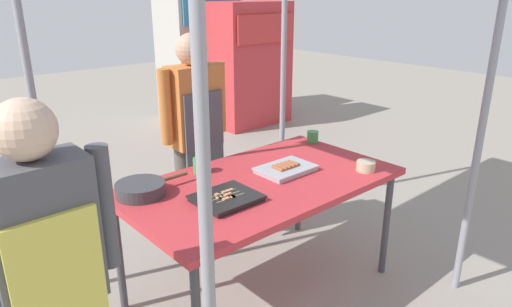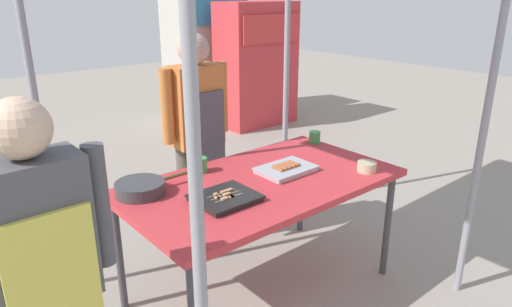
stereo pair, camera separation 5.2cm
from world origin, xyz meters
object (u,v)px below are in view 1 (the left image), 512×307
neighbor_stall_left (251,64)px  stall_table (262,188)px  tray_meat_skewers (226,198)px  neighbor_stall_right (199,51)px  cooking_wok (141,188)px  vendor_woman (195,127)px  drink_cup_by_wok (200,165)px  drink_cup_near_edge (313,137)px  tray_grilled_sausages (286,169)px  condiment_bowl (366,166)px  customer_nearby (49,271)px

neighbor_stall_left → stall_table: bearing=-129.8°
tray_meat_skewers → stall_table: bearing=15.2°
tray_meat_skewers → neighbor_stall_right: bearing=57.0°
cooking_wok → vendor_woman: vendor_woman is taller
stall_table → cooking_wok: (-0.63, 0.27, 0.09)m
tray_meat_skewers → drink_cup_by_wok: bearing=73.2°
drink_cup_by_wok → vendor_woman: (0.24, 0.40, 0.11)m
drink_cup_near_edge → drink_cup_by_wok: size_ratio=0.90×
tray_grilled_sausages → drink_cup_by_wok: 0.52m
drink_cup_by_wok → neighbor_stall_left: (2.67, 2.63, 0.03)m
condiment_bowl → neighbor_stall_right: neighbor_stall_right is taller
customer_nearby → neighbor_stall_left: size_ratio=0.90×
condiment_bowl → neighbor_stall_left: 3.78m
tray_meat_skewers → drink_cup_near_edge: (1.07, 0.37, 0.02)m
tray_meat_skewers → customer_nearby: bearing=-166.0°
customer_nearby → vendor_woman: bearing=38.4°
drink_cup_near_edge → neighbor_stall_left: neighbor_stall_left is taller
cooking_wok → neighbor_stall_right: size_ratio=0.23×
cooking_wok → neighbor_stall_left: size_ratio=0.26×
condiment_bowl → neighbor_stall_left: neighbor_stall_left is taller
vendor_woman → tray_meat_skewers: bearing=65.7°
vendor_woman → drink_cup_by_wok: bearing=58.7°
condiment_bowl → drink_cup_by_wok: size_ratio=1.24×
customer_nearby → neighbor_stall_right: bearing=49.8°
stall_table → vendor_woman: size_ratio=1.04×
tray_meat_skewers → vendor_woman: 0.91m
stall_table → tray_meat_skewers: size_ratio=5.00×
tray_grilled_sausages → cooking_wok: cooking_wok is taller
stall_table → neighbor_stall_left: bearing=50.2°
cooking_wok → drink_cup_near_edge: drink_cup_near_edge is taller
condiment_bowl → drink_cup_near_edge: 0.61m
drink_cup_near_edge → drink_cup_by_wok: bearing=176.8°
neighbor_stall_left → neighbor_stall_right: 0.90m
tray_grilled_sausages → neighbor_stall_left: size_ratio=0.21×
stall_table → tray_grilled_sausages: 0.21m
tray_meat_skewers → drink_cup_near_edge: size_ratio=3.85×
cooking_wok → neighbor_stall_right: (2.84, 3.55, 0.16)m
stall_table → neighbor_stall_right: size_ratio=0.85×
stall_table → neighbor_stall_left: 3.86m
drink_cup_near_edge → stall_table: bearing=-159.5°
stall_table → condiment_bowl: (0.57, -0.31, 0.08)m
tray_grilled_sausages → cooking_wok: 0.87m
tray_grilled_sausages → customer_nearby: 1.53m
drink_cup_near_edge → condiment_bowl: bearing=-106.2°
drink_cup_by_wok → stall_table: bearing=-58.6°
drink_cup_by_wok → condiment_bowl: bearing=-39.6°
cooking_wok → drink_cup_by_wok: bearing=7.7°
drink_cup_by_wok → vendor_woman: vendor_woman is taller
drink_cup_near_edge → neighbor_stall_right: (1.47, 3.55, 0.16)m
drink_cup_near_edge → neighbor_stall_right: neighbor_stall_right is taller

